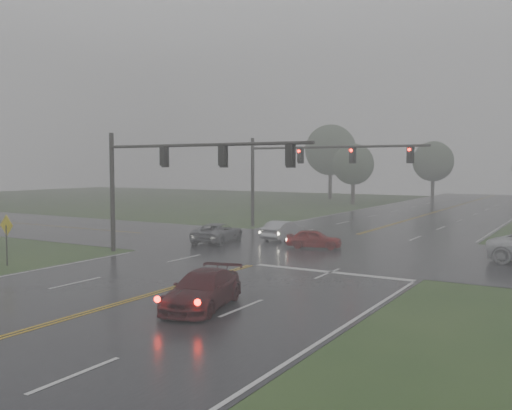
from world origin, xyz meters
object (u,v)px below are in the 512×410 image
Objects in this scene: sedan_silver at (283,240)px; signal_gantry_far at (303,164)px; sedan_red at (314,248)px; sedan_maroon at (203,308)px; car_grey at (218,242)px; signal_gantry_near at (166,168)px.

signal_gantry_far is (-1.74, 6.71, 5.53)m from sedan_silver.
sedan_red is 12.24m from signal_gantry_far.
sedan_maroon reaches higher than sedan_red.
car_grey is (-9.98, 15.43, 0.00)m from sedan_maroon.
sedan_maroon is at bearing 174.19° from sedan_red.
signal_gantry_far is (-5.49, 9.44, 5.53)m from sedan_red.
sedan_silver is 8.87m from signal_gantry_far.
car_grey is 0.35× the size of signal_gantry_near.
signal_gantry_near reaches higher than sedan_maroon.
car_grey is at bearing 98.09° from signal_gantry_near.
signal_gantry_far reaches higher than sedan_maroon.
car_grey reaches higher than sedan_red.
signal_gantry_near reaches higher than sedan_red.
sedan_silver is at bearing -75.49° from signal_gantry_far.
sedan_silver is at bearing 95.61° from sedan_maroon.
signal_gantry_far is at bearing -74.15° from sedan_silver.
car_grey is 11.81m from signal_gantry_far.
car_grey is 8.50m from signal_gantry_near.
signal_gantry_far is (-8.48, 25.76, 5.53)m from sedan_maroon.
signal_gantry_far reaches higher than signal_gantry_near.
car_grey is at bearing 49.49° from sedan_silver.
signal_gantry_far is (0.56, 16.97, 0.30)m from signal_gantry_near.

